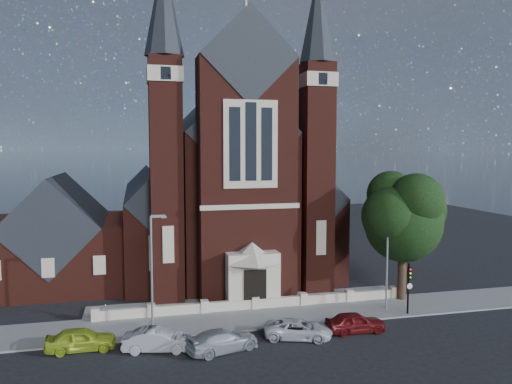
# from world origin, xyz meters

# --- Properties ---
(ground) EXTENTS (120.00, 120.00, 0.00)m
(ground) POSITION_xyz_m (0.00, 15.00, 0.00)
(ground) COLOR black
(ground) RESTS_ON ground
(pavement_strip) EXTENTS (60.00, 5.00, 0.12)m
(pavement_strip) POSITION_xyz_m (0.00, 4.50, 0.00)
(pavement_strip) COLOR slate
(pavement_strip) RESTS_ON ground
(forecourt_paving) EXTENTS (26.00, 3.00, 0.14)m
(forecourt_paving) POSITION_xyz_m (0.00, 8.50, 0.00)
(forecourt_paving) COLOR slate
(forecourt_paving) RESTS_ON ground
(forecourt_wall) EXTENTS (24.00, 0.40, 0.90)m
(forecourt_wall) POSITION_xyz_m (0.00, 6.50, 0.00)
(forecourt_wall) COLOR #BAAD94
(forecourt_wall) RESTS_ON ground
(church) EXTENTS (20.01, 34.90, 29.20)m
(church) POSITION_xyz_m (-0.00, 22.94, 8.19)
(church) COLOR #471A13
(church) RESTS_ON ground
(parish_hall) EXTENTS (12.00, 12.20, 10.24)m
(parish_hall) POSITION_xyz_m (-16.00, 18.00, 4.01)
(parish_hall) COLOR #471A13
(parish_hall) RESTS_ON ground
(street_tree) EXTENTS (6.40, 6.60, 10.70)m
(street_tree) POSITION_xyz_m (12.60, 5.71, 6.96)
(street_tree) COLOR black
(street_tree) RESTS_ON ground
(street_lamp_left) EXTENTS (1.16, 0.22, 8.09)m
(street_lamp_left) POSITION_xyz_m (-7.91, 4.00, 4.60)
(street_lamp_left) COLOR gray
(street_lamp_left) RESTS_ON ground
(street_lamp_right) EXTENTS (1.16, 0.22, 8.09)m
(street_lamp_right) POSITION_xyz_m (10.09, 4.00, 4.60)
(street_lamp_right) COLOR gray
(street_lamp_right) RESTS_ON ground
(traffic_signal) EXTENTS (0.28, 0.42, 4.00)m
(traffic_signal) POSITION_xyz_m (11.00, 2.43, 2.58)
(traffic_signal) COLOR black
(traffic_signal) RESTS_ON ground
(car_lime_van) EXTENTS (4.29, 1.76, 1.46)m
(car_lime_van) POSITION_xyz_m (-12.48, 1.31, 0.73)
(car_lime_van) COLOR #9AB624
(car_lime_van) RESTS_ON ground
(car_silver_a) EXTENTS (4.49, 2.25, 1.41)m
(car_silver_a) POSITION_xyz_m (-7.82, 0.10, 0.71)
(car_silver_a) COLOR #A1A4A9
(car_silver_a) RESTS_ON ground
(car_silver_b) EXTENTS (5.04, 3.22, 1.36)m
(car_silver_b) POSITION_xyz_m (-3.87, -0.86, 0.68)
(car_silver_b) COLOR #95979B
(car_silver_b) RESTS_ON ground
(car_white_suv) EXTENTS (4.95, 3.42, 1.26)m
(car_white_suv) POSITION_xyz_m (1.40, 0.01, 0.63)
(car_white_suv) COLOR silver
(car_white_suv) RESTS_ON ground
(car_dark_red) EXTENTS (4.21, 1.81, 1.42)m
(car_dark_red) POSITION_xyz_m (5.58, 0.12, 0.71)
(car_dark_red) COLOR maroon
(car_dark_red) RESTS_ON ground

